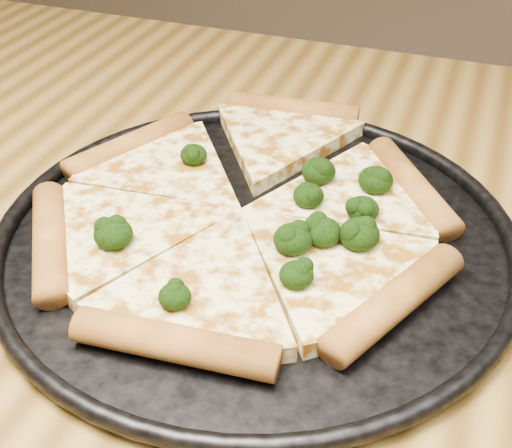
% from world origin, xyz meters
% --- Properties ---
extents(dining_table, '(1.20, 0.90, 0.75)m').
position_xyz_m(dining_table, '(0.00, 0.00, 0.66)').
color(dining_table, olive).
rests_on(dining_table, ground).
extents(pizza_pan, '(0.41, 0.41, 0.02)m').
position_xyz_m(pizza_pan, '(0.03, 0.02, 0.76)').
color(pizza_pan, black).
rests_on(pizza_pan, dining_table).
extents(pizza, '(0.35, 0.37, 0.03)m').
position_xyz_m(pizza, '(0.01, 0.04, 0.77)').
color(pizza, '#FFF29C').
rests_on(pizza, pizza_pan).
extents(broccoli_florets, '(0.20, 0.21, 0.02)m').
position_xyz_m(broccoli_florets, '(0.06, 0.03, 0.78)').
color(broccoli_florets, black).
rests_on(broccoli_florets, pizza).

